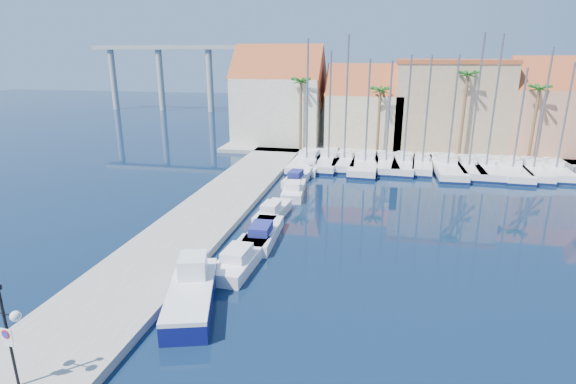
# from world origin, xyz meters

# --- Properties ---
(ground) EXTENTS (260.00, 260.00, 0.00)m
(ground) POSITION_xyz_m (0.00, 0.00, 0.00)
(ground) COLOR black
(ground) RESTS_ON ground
(quay_west) EXTENTS (6.00, 77.00, 0.50)m
(quay_west) POSITION_xyz_m (-9.00, 13.50, 0.25)
(quay_west) COLOR gray
(quay_west) RESTS_ON ground
(shore_north) EXTENTS (54.00, 16.00, 0.50)m
(shore_north) POSITION_xyz_m (10.00, 48.00, 0.25)
(shore_north) COLOR gray
(shore_north) RESTS_ON ground
(lamp_post) EXTENTS (1.48, 0.48, 4.35)m
(lamp_post) POSITION_xyz_m (-8.68, -3.93, 3.36)
(lamp_post) COLOR black
(lamp_post) RESTS_ON quay_west
(fishing_boat) EXTENTS (4.03, 7.00, 2.32)m
(fishing_boat) POSITION_xyz_m (-4.80, 3.59, 0.77)
(fishing_boat) COLOR #0E1154
(fishing_boat) RESTS_ON ground
(motorboat_west_0) EXTENTS (2.33, 6.34, 1.40)m
(motorboat_west_0) POSITION_xyz_m (-3.74, 8.59, 0.51)
(motorboat_west_0) COLOR white
(motorboat_west_0) RESTS_ON ground
(motorboat_west_1) EXTENTS (2.11, 6.05, 1.40)m
(motorboat_west_1) POSITION_xyz_m (-3.40, 12.71, 0.51)
(motorboat_west_1) COLOR white
(motorboat_west_1) RESTS_ON ground
(motorboat_west_2) EXTENTS (2.09, 5.50, 1.40)m
(motorboat_west_2) POSITION_xyz_m (-3.79, 17.33, 0.51)
(motorboat_west_2) COLOR white
(motorboat_west_2) RESTS_ON ground
(motorboat_west_3) EXTENTS (2.37, 5.89, 1.40)m
(motorboat_west_3) POSITION_xyz_m (-3.30, 23.64, 0.51)
(motorboat_west_3) COLOR white
(motorboat_west_3) RESTS_ON ground
(motorboat_west_4) EXTENTS (2.21, 5.53, 1.40)m
(motorboat_west_4) POSITION_xyz_m (-3.78, 27.75, 0.51)
(motorboat_west_4) COLOR white
(motorboat_west_4) RESTS_ON ground
(motorboat_west_5) EXTENTS (1.97, 5.85, 1.40)m
(motorboat_west_5) POSITION_xyz_m (-3.24, 32.91, 0.51)
(motorboat_west_5) COLOR white
(motorboat_west_5) RESTS_ON ground
(sailboat_0) EXTENTS (3.33, 11.23, 14.28)m
(sailboat_0) POSITION_xyz_m (-3.93, 35.45, 0.59)
(sailboat_0) COLOR white
(sailboat_0) RESTS_ON ground
(sailboat_1) EXTENTS (3.35, 10.73, 13.02)m
(sailboat_1) POSITION_xyz_m (-1.48, 36.35, 0.58)
(sailboat_1) COLOR white
(sailboat_1) RESTS_ON ground
(sailboat_2) EXTENTS (2.91, 9.62, 14.72)m
(sailboat_2) POSITION_xyz_m (0.31, 36.53, 0.63)
(sailboat_2) COLOR white
(sailboat_2) RESTS_ON ground
(sailboat_3) EXTENTS (3.49, 11.57, 12.17)m
(sailboat_3) POSITION_xyz_m (2.82, 35.73, 0.56)
(sailboat_3) COLOR white
(sailboat_3) RESTS_ON ground
(sailboat_4) EXTENTS (3.18, 9.33, 12.03)m
(sailboat_4) POSITION_xyz_m (5.09, 36.24, 0.59)
(sailboat_4) COLOR white
(sailboat_4) RESTS_ON ground
(sailboat_5) EXTENTS (3.13, 9.46, 12.59)m
(sailboat_5) POSITION_xyz_m (7.14, 36.23, 0.60)
(sailboat_5) COLOR white
(sailboat_5) RESTS_ON ground
(sailboat_6) EXTENTS (2.83, 8.32, 12.60)m
(sailboat_6) POSITION_xyz_m (9.21, 36.19, 0.62)
(sailboat_6) COLOR white
(sailboat_6) RESTS_ON ground
(sailboat_7) EXTENTS (3.26, 11.40, 12.64)m
(sailboat_7) POSITION_xyz_m (11.84, 35.93, 0.57)
(sailboat_7) COLOR white
(sailboat_7) RESTS_ON ground
(sailboat_8) EXTENTS (2.56, 9.36, 14.78)m
(sailboat_8) POSITION_xyz_m (14.09, 35.92, 0.63)
(sailboat_8) COLOR white
(sailboat_8) RESTS_ON ground
(sailboat_9) EXTENTS (2.94, 10.19, 14.67)m
(sailboat_9) POSITION_xyz_m (15.97, 36.27, 0.61)
(sailboat_9) COLOR white
(sailboat_9) RESTS_ON ground
(sailboat_10) EXTENTS (3.07, 10.35, 11.36)m
(sailboat_10) POSITION_xyz_m (18.62, 36.03, 0.57)
(sailboat_10) COLOR white
(sailboat_10) RESTS_ON ground
(sailboat_11) EXTENTS (2.75, 9.23, 13.37)m
(sailboat_11) POSITION_xyz_m (20.79, 36.24, 0.61)
(sailboat_11) COLOR white
(sailboat_11) RESTS_ON ground
(sailboat_12) EXTENTS (2.49, 8.46, 11.92)m
(sailboat_12) POSITION_xyz_m (23.11, 36.50, 0.61)
(sailboat_12) COLOR white
(sailboat_12) RESTS_ON ground
(building_0) EXTENTS (12.30, 9.00, 13.50)m
(building_0) POSITION_xyz_m (-10.00, 47.00, 6.52)
(building_0) COLOR beige
(building_0) RESTS_ON shore_north
(building_1) EXTENTS (10.30, 8.00, 11.00)m
(building_1) POSITION_xyz_m (2.00, 47.00, 5.30)
(building_1) COLOR #C3AC89
(building_1) RESTS_ON shore_north
(building_2) EXTENTS (14.20, 10.20, 11.50)m
(building_2) POSITION_xyz_m (13.00, 48.00, 6.26)
(building_2) COLOR tan
(building_2) RESTS_ON shore_north
(building_3) EXTENTS (10.30, 8.00, 12.00)m
(building_3) POSITION_xyz_m (25.00, 47.00, 5.86)
(building_3) COLOR tan
(building_3) RESTS_ON shore_north
(palm_0) EXTENTS (2.60, 2.60, 10.15)m
(palm_0) POSITION_xyz_m (-6.00, 42.00, 9.08)
(palm_0) COLOR brown
(palm_0) RESTS_ON shore_north
(palm_1) EXTENTS (2.60, 2.60, 9.15)m
(palm_1) POSITION_xyz_m (4.00, 42.00, 8.14)
(palm_1) COLOR brown
(palm_1) RESTS_ON shore_north
(palm_2) EXTENTS (2.60, 2.60, 11.15)m
(palm_2) POSITION_xyz_m (14.00, 42.00, 10.02)
(palm_2) COLOR brown
(palm_2) RESTS_ON shore_north
(palm_3) EXTENTS (2.60, 2.60, 9.65)m
(palm_3) POSITION_xyz_m (22.00, 42.00, 8.61)
(palm_3) COLOR brown
(palm_3) RESTS_ON shore_north
(viaduct) EXTENTS (48.00, 2.20, 14.45)m
(viaduct) POSITION_xyz_m (-39.07, 82.00, 10.25)
(viaduct) COLOR #9E9E99
(viaduct) RESTS_ON ground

